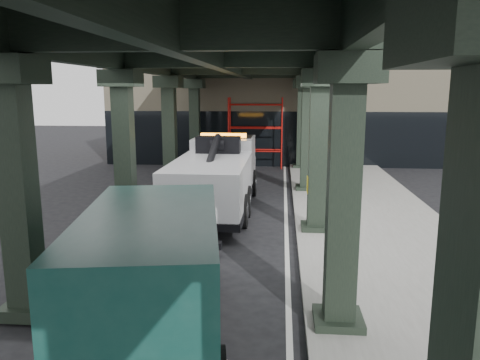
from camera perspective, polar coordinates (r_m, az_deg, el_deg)
The scene contains 8 objects.
ground at distance 13.01m, azimuth -1.84°, elevation -8.85°, with size 90.00×90.00×0.00m, color black.
sidewalk at distance 15.10m, azimuth 16.44°, elevation -6.19°, with size 5.00×40.00×0.15m, color gray.
lane_stripe at distance 14.82m, azimuth 5.69°, elevation -6.39°, with size 0.12×38.00×0.01m, color silver.
viaduct at distance 14.32m, azimuth -2.62°, elevation 15.15°, with size 7.40×32.00×6.40m.
building at distance 32.16m, azimuth 6.10°, elevation 10.12°, with size 22.00×10.00×8.00m, color #C6B793.
scaffolding at distance 26.94m, azimuth 1.92°, elevation 6.01°, with size 3.08×0.88×4.00m.
tow_truck at distance 17.31m, azimuth -2.78°, elevation 0.84°, with size 2.66×8.66×2.83m.
towed_van at distance 8.45m, azimuth -10.52°, elevation -10.79°, with size 3.19×6.23×2.42m.
Camera 1 is at (1.50, -12.16, 4.39)m, focal length 35.00 mm.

